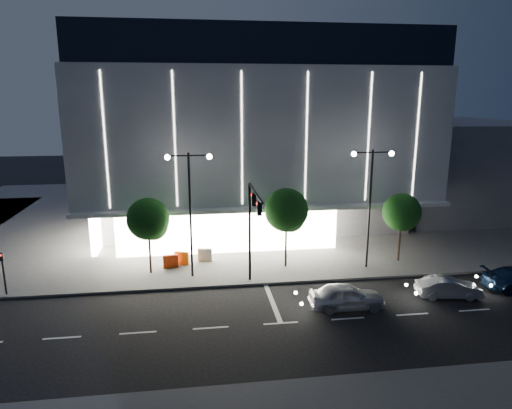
{
  "coord_description": "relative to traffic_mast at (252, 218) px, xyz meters",
  "views": [
    {
      "loc": [
        -2.66,
        -24.94,
        12.68
      ],
      "look_at": [
        1.75,
        7.07,
        5.0
      ],
      "focal_mm": 32.0,
      "sensor_mm": 36.0,
      "label": 1
    }
  ],
  "objects": [
    {
      "name": "barrier_c",
      "position": [
        -4.81,
        5.09,
        -4.38
      ],
      "size": [
        1.13,
        0.55,
        1.0
      ],
      "primitive_type": "cube",
      "rotation": [
        0.0,
        0.0,
        -0.28
      ],
      "color": "orange",
      "rests_on": "sidewalk_museum"
    },
    {
      "name": "tree_right",
      "position": [
        12.03,
        3.68,
        -1.14
      ],
      "size": [
        2.91,
        2.91,
        5.51
      ],
      "color": "black",
      "rests_on": "ground"
    },
    {
      "name": "traffic_mast",
      "position": [
        0.0,
        0.0,
        0.0
      ],
      "size": [
        0.33,
        5.89,
        7.07
      ],
      "color": "black",
      "rests_on": "ground"
    },
    {
      "name": "street_lamp_east",
      "position": [
        9.0,
        2.66,
        0.93
      ],
      "size": [
        3.16,
        0.36,
        9.0
      ],
      "color": "black",
      "rests_on": "ground"
    },
    {
      "name": "annex_building",
      "position": [
        25.0,
        20.66,
        -0.03
      ],
      "size": [
        16.0,
        20.0,
        10.0
      ],
      "primitive_type": "cube",
      "color": "#4C4C51",
      "rests_on": "ground"
    },
    {
      "name": "tree_mid",
      "position": [
        3.03,
        3.68,
        -0.69
      ],
      "size": [
        3.25,
        3.25,
        6.15
      ],
      "color": "black",
      "rests_on": "ground"
    },
    {
      "name": "sidewalk_museum",
      "position": [
        4.0,
        20.66,
        -4.95
      ],
      "size": [
        70.0,
        40.0,
        0.15
      ],
      "primitive_type": "cube",
      "color": "#474747",
      "rests_on": "ground"
    },
    {
      "name": "car_lead",
      "position": [
        5.35,
        -3.49,
        -4.24
      ],
      "size": [
        4.67,
        2.03,
        1.57
      ],
      "primitive_type": "imported",
      "rotation": [
        0.0,
        0.0,
        1.53
      ],
      "color": "#B3B5BC",
      "rests_on": "ground"
    },
    {
      "name": "car_second",
      "position": [
        12.38,
        -2.87,
        -4.36
      ],
      "size": [
        4.19,
        1.94,
        1.33
      ],
      "primitive_type": "imported",
      "rotation": [
        0.0,
        0.0,
        1.44
      ],
      "color": "#B5B8BD",
      "rests_on": "ground"
    },
    {
      "name": "barrier_d",
      "position": [
        -3.02,
        5.61,
        -4.38
      ],
      "size": [
        1.13,
        0.42,
        1.0
      ],
      "primitive_type": "cube",
      "rotation": [
        0.0,
        0.0,
        -0.15
      ],
      "color": "#BBBBBB",
      "rests_on": "sidewalk_museum"
    },
    {
      "name": "street_lamp_west",
      "position": [
        -4.0,
        2.66,
        0.93
      ],
      "size": [
        3.16,
        0.36,
        9.0
      ],
      "color": "black",
      "rests_on": "ground"
    },
    {
      "name": "tree_left",
      "position": [
        -6.97,
        3.68,
        -0.99
      ],
      "size": [
        3.02,
        3.02,
        5.72
      ],
      "color": "black",
      "rests_on": "ground"
    },
    {
      "name": "museum",
      "position": [
        1.98,
        18.97,
        4.25
      ],
      "size": [
        30.0,
        25.8,
        18.0
      ],
      "color": "#4C4C51",
      "rests_on": "ground"
    },
    {
      "name": "ped_signal_far",
      "position": [
        -16.0,
        1.16,
        -3.14
      ],
      "size": [
        0.22,
        0.24,
        3.0
      ],
      "color": "black",
      "rests_on": "ground"
    },
    {
      "name": "ground",
      "position": [
        -1.0,
        -3.34,
        -5.03
      ],
      "size": [
        160.0,
        160.0,
        0.0
      ],
      "primitive_type": "plane",
      "color": "black",
      "rests_on": "ground"
    },
    {
      "name": "barrier_a",
      "position": [
        -5.62,
        4.49,
        -4.38
      ],
      "size": [
        1.12,
        0.39,
        1.0
      ],
      "primitive_type": "cube",
      "rotation": [
        0.0,
        0.0,
        0.13
      ],
      "color": "#F63C0D",
      "rests_on": "sidewalk_museum"
    }
  ]
}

